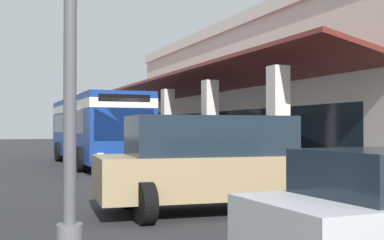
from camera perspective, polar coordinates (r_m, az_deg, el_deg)
name	(u,v)px	position (r m, az deg, el deg)	size (l,w,h in m)	color
ground	(264,164)	(24.54, 8.13, -4.93)	(120.00, 120.00, 0.00)	#262628
curb_strip	(155,161)	(25.19, -4.26, -4.69)	(31.05, 0.50, 0.12)	#9E998E
plaza_building	(314,94)	(29.65, 13.74, 2.84)	(26.17, 15.52, 7.29)	beige
transit_bus	(95,125)	(23.90, -10.97, -0.58)	(11.23, 2.89, 3.34)	navy
parked_suv_tan	(212,162)	(10.38, 2.33, -4.82)	(3.02, 4.97, 1.97)	#9E845B
pedestrian	(156,149)	(17.23, -4.08, -3.26)	(0.35, 0.71, 1.78)	#38383D
potted_palm	(146,142)	(31.21, -5.28, -2.47)	(1.75, 2.11, 2.85)	#4C4742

